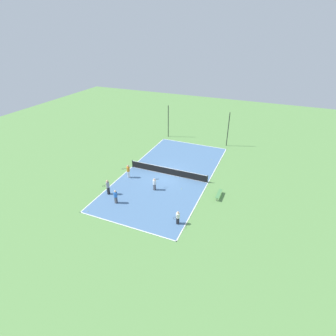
% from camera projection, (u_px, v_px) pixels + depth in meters
% --- Properties ---
extents(ground_plane, '(80.00, 80.00, 0.00)m').
position_uv_depth(ground_plane, '(168.00, 174.00, 32.16)').
color(ground_plane, '#60934C').
extents(court_surface, '(10.21, 20.45, 0.02)m').
position_uv_depth(court_surface, '(168.00, 174.00, 32.15)').
color(court_surface, '#4C729E').
rests_on(court_surface, ground_plane).
extents(tennis_net, '(10.01, 0.10, 0.97)m').
position_uv_depth(tennis_net, '(168.00, 171.00, 31.91)').
color(tennis_net, black).
rests_on(tennis_net, court_surface).
extents(bench, '(0.36, 1.84, 0.45)m').
position_uv_depth(bench, '(219.00, 194.00, 27.76)').
color(bench, '#4C8C4C').
rests_on(bench, ground_plane).
extents(player_near_blue, '(0.39, 0.39, 1.52)m').
position_uv_depth(player_near_blue, '(116.00, 196.00, 26.59)').
color(player_near_blue, '#4C4C51').
rests_on(player_near_blue, court_surface).
extents(player_far_white, '(0.42, 0.96, 1.38)m').
position_uv_depth(player_far_white, '(178.00, 217.00, 23.80)').
color(player_far_white, black).
rests_on(player_far_white, court_surface).
extents(player_baseline_gray, '(0.43, 0.96, 1.75)m').
position_uv_depth(player_baseline_gray, '(108.00, 186.00, 27.92)').
color(player_baseline_gray, black).
rests_on(player_baseline_gray, court_surface).
extents(player_center_orange, '(0.92, 0.86, 1.68)m').
position_uv_depth(player_center_orange, '(128.00, 170.00, 31.04)').
color(player_center_orange, white).
rests_on(player_center_orange, court_surface).
extents(player_near_white, '(0.49, 0.98, 1.45)m').
position_uv_depth(player_near_white, '(155.00, 183.00, 28.75)').
color(player_near_white, '#4C4C51').
rests_on(player_near_white, court_surface).
extents(tennis_ball_near_net, '(0.07, 0.07, 0.07)m').
position_uv_depth(tennis_ball_near_net, '(211.00, 159.00, 35.62)').
color(tennis_ball_near_net, '#CCE033').
rests_on(tennis_ball_near_net, court_surface).
extents(tennis_ball_far_baseline, '(0.07, 0.07, 0.07)m').
position_uv_depth(tennis_ball_far_baseline, '(88.00, 211.00, 25.72)').
color(tennis_ball_far_baseline, '#CCE033').
rests_on(tennis_ball_far_baseline, court_surface).
extents(tennis_ball_left_sideline, '(0.07, 0.07, 0.07)m').
position_uv_depth(tennis_ball_left_sideline, '(170.00, 169.00, 33.27)').
color(tennis_ball_left_sideline, '#CCE033').
rests_on(tennis_ball_left_sideline, court_surface).
extents(tennis_ball_midcourt, '(0.07, 0.07, 0.07)m').
position_uv_depth(tennis_ball_midcourt, '(182.00, 189.00, 29.23)').
color(tennis_ball_midcourt, '#CCE033').
rests_on(tennis_ball_midcourt, court_surface).
extents(fence_post_back_left, '(0.12, 0.12, 5.16)m').
position_uv_depth(fence_post_back_left, '(168.00, 121.00, 41.83)').
color(fence_post_back_left, black).
rests_on(fence_post_back_left, ground_plane).
extents(fence_post_back_right, '(0.12, 0.12, 5.16)m').
position_uv_depth(fence_post_back_right, '(228.00, 130.00, 38.57)').
color(fence_post_back_right, black).
rests_on(fence_post_back_right, ground_plane).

